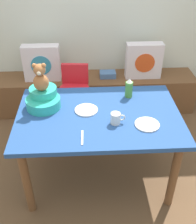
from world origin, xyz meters
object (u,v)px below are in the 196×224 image
object	(u,v)px
infant_seat_teal	(43,99)
book_stack	(108,74)
dining_table	(99,123)
ketchup_bottle	(129,88)
highchair	(75,91)
dinner_plate_far	(86,110)
coffee_mug	(116,118)
dinner_plate_near	(147,124)
pillow_floral_right	(144,61)
teddy_bear	(40,78)
pillow_floral_left	(42,63)

from	to	relation	value
infant_seat_teal	book_stack	bearing A→B (deg)	58.16
dining_table	ketchup_bottle	xyz separation A→B (m)	(0.29, 0.27, 0.18)
highchair	dinner_plate_far	bearing A→B (deg)	-80.22
ketchup_bottle	dinner_plate_far	bearing A→B (deg)	-151.80
coffee_mug	dinner_plate_far	bearing A→B (deg)	140.71
ketchup_bottle	dinner_plate_near	distance (m)	0.46
pillow_floral_right	dinner_plate_far	size ratio (longest dim) A/B	2.20
book_stack	teddy_bear	bearing A→B (deg)	-121.83
dining_table	ketchup_bottle	size ratio (longest dim) A/B	7.53
book_stack	ketchup_bottle	xyz separation A→B (m)	(0.11, -0.94, 0.33)
pillow_floral_right	teddy_bear	bearing A→B (deg)	-136.53
teddy_bear	pillow_floral_left	bearing A→B (deg)	98.07
pillow_floral_left	dinner_plate_near	size ratio (longest dim) A/B	2.20
dining_table	dinner_plate_near	xyz separation A→B (m)	(0.38, -0.18, 0.10)
pillow_floral_right	teddy_bear	size ratio (longest dim) A/B	1.76
teddy_bear	ketchup_bottle	xyz separation A→B (m)	(0.77, 0.12, -0.19)
dining_table	ketchup_bottle	bearing A→B (deg)	42.43
book_stack	highchair	distance (m)	0.60
pillow_floral_left	highchair	distance (m)	0.60
pillow_floral_right	coffee_mug	world-z (taller)	pillow_floral_right
pillow_floral_left	dinner_plate_far	size ratio (longest dim) A/B	2.20
dinner_plate_near	dinner_plate_far	distance (m)	0.54
infant_seat_teal	ketchup_bottle	size ratio (longest dim) A/B	1.78
pillow_floral_right	book_stack	xyz separation A→B (m)	(-0.44, 0.02, -0.19)
ketchup_bottle	dinner_plate_near	bearing A→B (deg)	-78.99
highchair	coffee_mug	world-z (taller)	coffee_mug
highchair	dinner_plate_far	xyz separation A→B (m)	(0.12, -0.72, 0.22)
highchair	dinner_plate_near	world-z (taller)	highchair
pillow_floral_left	coffee_mug	size ratio (longest dim) A/B	3.67
dining_table	dinner_plate_near	size ratio (longest dim) A/B	6.96
teddy_bear	dinner_plate_near	size ratio (longest dim) A/B	1.25
pillow_floral_left	coffee_mug	distance (m)	1.53
teddy_bear	highchair	bearing A→B (deg)	68.33
dinner_plate_near	dining_table	bearing A→B (deg)	155.09
book_stack	infant_seat_teal	size ratio (longest dim) A/B	0.61
pillow_floral_right	dinner_plate_far	bearing A→B (deg)	-122.60
dining_table	highchair	bearing A→B (deg)	106.40
highchair	infant_seat_teal	bearing A→B (deg)	-111.68
pillow_floral_left	dining_table	distance (m)	1.34
pillow_floral_right	ketchup_bottle	xyz separation A→B (m)	(-0.33, -0.92, 0.15)
coffee_mug	book_stack	bearing A→B (deg)	87.80
pillow_floral_right	dining_table	xyz separation A→B (m)	(-0.62, -1.19, -0.04)
book_stack	coffee_mug	xyz separation A→B (m)	(-0.05, -1.35, 0.29)
pillow_floral_right	dinner_plate_near	bearing A→B (deg)	-100.00
teddy_bear	infant_seat_teal	bearing A→B (deg)	90.00
highchair	teddy_bear	xyz separation A→B (m)	(-0.25, -0.63, 0.50)
pillow_floral_left	coffee_mug	world-z (taller)	pillow_floral_left
dinner_plate_far	pillow_floral_left	bearing A→B (deg)	114.61
dining_table	highchair	world-z (taller)	highchair
pillow_floral_right	highchair	distance (m)	0.96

